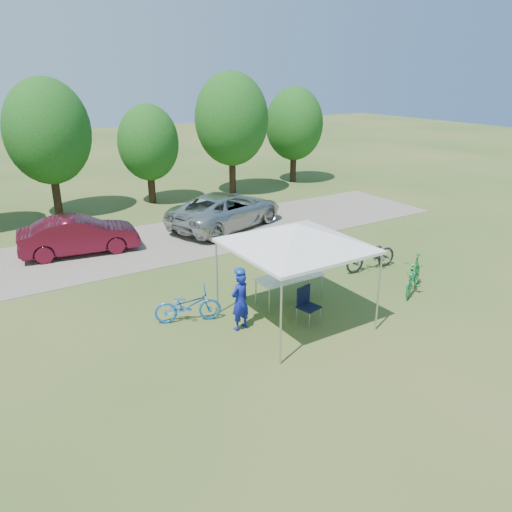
% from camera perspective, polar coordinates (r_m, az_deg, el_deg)
% --- Properties ---
extents(ground, '(100.00, 100.00, 0.00)m').
position_cam_1_polar(ground, '(13.50, 4.36, -7.42)').
color(ground, '#2D5119').
rests_on(ground, ground).
extents(gravel_strip, '(24.00, 5.00, 0.02)m').
position_cam_1_polar(gravel_strip, '(19.96, -9.38, 1.83)').
color(gravel_strip, gray).
rests_on(gravel_strip, ground).
extents(canopy, '(4.53, 4.53, 3.00)m').
position_cam_1_polar(canopy, '(12.48, 4.69, 3.39)').
color(canopy, '#A5A5AA').
rests_on(canopy, ground).
extents(treeline, '(24.89, 4.28, 6.30)m').
position_cam_1_polar(treeline, '(24.71, -16.25, 13.28)').
color(treeline, '#382314').
rests_on(treeline, ground).
extents(folding_table, '(1.94, 0.81, 0.80)m').
position_cam_1_polar(folding_table, '(14.25, 3.84, -2.48)').
color(folding_table, white).
rests_on(folding_table, ground).
extents(folding_chair, '(0.59, 0.61, 0.97)m').
position_cam_1_polar(folding_chair, '(13.27, 5.75, -5.21)').
color(folding_chair, black).
rests_on(folding_chair, ground).
extents(cooler, '(0.48, 0.33, 0.35)m').
position_cam_1_polar(cooler, '(13.97, 2.62, -1.97)').
color(cooler, white).
rests_on(cooler, folding_table).
extents(ice_cream_cup, '(0.07, 0.07, 0.05)m').
position_cam_1_polar(ice_cream_cup, '(14.45, 5.45, -1.90)').
color(ice_cream_cup, yellow).
rests_on(ice_cream_cup, folding_table).
extents(cyclist, '(0.65, 0.51, 1.57)m').
position_cam_1_polar(cyclist, '(12.76, -1.84, -5.17)').
color(cyclist, navy).
rests_on(cyclist, ground).
extents(bike_blue, '(1.86, 1.20, 0.92)m').
position_cam_1_polar(bike_blue, '(13.38, -7.80, -5.61)').
color(bike_blue, blue).
rests_on(bike_blue, ground).
extents(bike_green, '(1.85, 1.36, 1.10)m').
position_cam_1_polar(bike_green, '(15.68, 17.58, -2.05)').
color(bike_green, '#1C813E').
rests_on(bike_green, ground).
extents(bike_dark, '(2.05, 0.84, 1.06)m').
position_cam_1_polar(bike_dark, '(17.03, 13.04, 0.11)').
color(bike_dark, black).
rests_on(bike_dark, ground).
extents(minivan, '(5.86, 4.07, 1.49)m').
position_cam_1_polar(minivan, '(21.19, -3.42, 5.30)').
color(minivan, '#B4B5B0').
rests_on(minivan, gravel_strip).
extents(sedan, '(4.31, 2.02, 1.37)m').
position_cam_1_polar(sedan, '(19.14, -19.56, 2.26)').
color(sedan, '#550E1F').
rests_on(sedan, gravel_strip).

